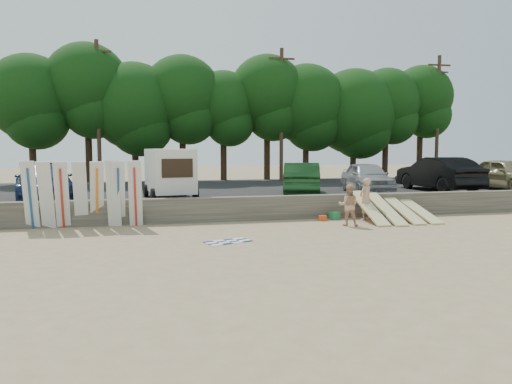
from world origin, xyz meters
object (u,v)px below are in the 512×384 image
car_2 (367,177)px  car_4 (507,174)px  beachgoer_b (349,205)px  car_0 (44,182)px  car_1 (301,179)px  cooler (335,216)px  box_trailer (170,171)px  beachgoer_a (366,199)px  car_3 (438,174)px

car_2 → car_4: car_4 is taller
car_2 → beachgoer_b: 6.72m
car_4 → beachgoer_b: size_ratio=3.17×
car_2 → car_0: bearing=-170.2°
car_0 → car_2: (15.45, 0.30, -0.03)m
car_0 → car_4: car_4 is taller
car_1 → cooler: (0.22, -3.82, -1.33)m
box_trailer → car_0: 5.44m
car_0 → car_2: 15.46m
beachgoer_a → beachgoer_b: size_ratio=1.10×
car_0 → car_3: car_3 is taller
box_trailer → car_0: size_ratio=0.66×
box_trailer → cooler: bearing=-34.6°
car_2 → car_3: size_ratio=0.85×
car_1 → car_4: 11.73m
car_0 → beachgoer_b: bearing=-36.3°
car_1 → cooler: 4.05m
beachgoer_a → beachgoer_b: (-1.28, -1.19, -0.08)m
car_3 → cooler: 8.75m
car_0 → cooler: (12.07, -3.74, -1.36)m
beachgoer_b → car_2: bearing=-99.0°
car_1 → car_4: size_ratio=0.94×
beachgoer_b → beachgoer_a: bearing=-114.5°
box_trailer → car_4: size_ratio=0.73×
box_trailer → beachgoer_a: box_trailer is taller
car_4 → beachgoer_a: car_4 is taller
car_4 → car_3: bearing=172.2°
car_0 → car_2: car_0 is taller
car_3 → beachgoer_b: size_ratio=3.41×
car_3 → car_1: bearing=-0.1°
car_1 → beachgoer_a: car_1 is taller
car_0 → car_2: size_ratio=1.22×
car_2 → cooler: (-3.39, -4.04, -1.33)m
car_3 → beachgoer_a: car_3 is taller
box_trailer → beachgoer_a: size_ratio=2.11×
beachgoer_b → cooler: beachgoer_b is taller
beachgoer_b → cooler: size_ratio=4.23×
box_trailer → car_2: box_trailer is taller
car_3 → car_2: bearing=-1.0°
car_1 → beachgoer_b: size_ratio=2.99×
box_trailer → car_2: 10.07m
car_1 → car_2: bearing=-158.6°
car_4 → car_1: bearing=177.9°
car_0 → car_3: 19.64m
car_1 → beachgoer_b: (0.11, -5.48, -0.69)m
car_1 → beachgoer_b: bearing=109.1°
box_trailer → beachgoer_a: 8.82m
car_0 → car_1: size_ratio=1.18×
cooler → car_3: bearing=12.2°
car_3 → cooler: (-7.57, -4.15, -1.44)m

